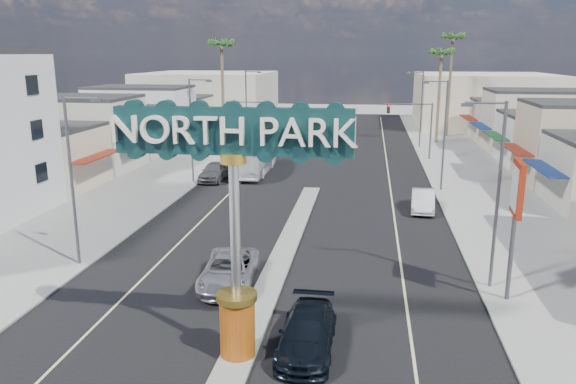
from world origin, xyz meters
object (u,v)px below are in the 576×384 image
(streetlight_l_near, at_px, (74,173))
(bank_pylon_sign, at_px, (517,196))
(streetlight_r_mid, at_px, (443,130))
(car_parked_right, at_px, (423,200))
(suv_left, at_px, (229,270))
(suv_right, at_px, (307,333))
(palm_right_mid, at_px, (441,57))
(streetlight_l_mid, at_px, (193,125))
(palm_left_far, at_px, (222,49))
(streetlight_r_far, at_px, (420,105))
(car_parked_left, at_px, (214,171))
(city_bus, at_px, (256,157))
(streetlight_l_far, at_px, (247,103))
(streetlight_r_near, at_px, (495,186))
(traffic_signal_right, at_px, (414,120))
(traffic_signal_left, at_px, (243,117))
(gateway_sign, at_px, (234,205))
(palm_right_far, at_px, (452,43))

(streetlight_l_near, distance_m, bank_pylon_sign, 21.55)
(streetlight_r_mid, height_order, car_parked_right, streetlight_r_mid)
(suv_left, bearing_deg, suv_right, -56.50)
(car_parked_right, bearing_deg, bank_pylon_sign, -76.11)
(palm_right_mid, bearing_deg, streetlight_l_mid, -132.03)
(streetlight_r_mid, bearing_deg, palm_left_far, 139.52)
(streetlight_r_far, relative_size, bank_pylon_sign, 1.40)
(car_parked_left, xyz_separation_m, bank_pylon_sign, (20.07, -22.58, 4.14))
(palm_right_mid, xyz_separation_m, suv_left, (-15.00, -47.38, -9.85))
(suv_right, height_order, car_parked_left, car_parked_left)
(car_parked_right, bearing_deg, city_bus, 146.35)
(streetlight_l_mid, bearing_deg, palm_left_far, 97.31)
(streetlight_l_far, xyz_separation_m, streetlight_r_near, (20.87, -42.00, 0.00))
(streetlight_r_mid, height_order, suv_right, streetlight_r_mid)
(traffic_signal_right, height_order, streetlight_l_far, streetlight_l_far)
(palm_right_mid, xyz_separation_m, car_parked_right, (-4.42, -32.30, -9.85))
(car_parked_left, distance_m, city_bus, 5.03)
(traffic_signal_left, xyz_separation_m, palm_left_far, (-3.82, 6.01, 7.22))
(gateway_sign, bearing_deg, traffic_signal_right, 77.67)
(car_parked_left, bearing_deg, bank_pylon_sign, -46.87)
(palm_right_far, bearing_deg, palm_left_far, -156.80)
(palm_right_far, distance_m, bank_pylon_sign, 54.06)
(streetlight_r_mid, relative_size, palm_right_far, 0.64)
(streetlight_l_mid, distance_m, car_parked_right, 20.49)
(streetlight_r_near, height_order, palm_left_far, palm_left_far)
(suv_right, bearing_deg, streetlight_l_mid, 115.76)
(streetlight_r_mid, height_order, car_parked_left, streetlight_r_mid)
(traffic_signal_left, xyz_separation_m, streetlight_r_near, (19.62, -33.99, 0.79))
(traffic_signal_left, xyz_separation_m, streetlight_l_mid, (-1.25, -13.99, 0.79))
(streetlight_r_mid, bearing_deg, streetlight_l_near, -136.21)
(car_parked_left, relative_size, city_bus, 0.45)
(streetlight_r_far, bearing_deg, gateway_sign, -101.78)
(gateway_sign, bearing_deg, palm_right_far, 75.97)
(traffic_signal_left, height_order, suv_left, traffic_signal_left)
(streetlight_l_far, bearing_deg, city_bus, -75.27)
(car_parked_right, distance_m, bank_pylon_sign, 15.87)
(suv_left, height_order, city_bus, city_bus)
(gateway_sign, bearing_deg, streetlight_r_mid, 69.58)
(streetlight_r_far, relative_size, palm_left_far, 0.69)
(streetlight_r_mid, height_order, bank_pylon_sign, streetlight_r_mid)
(suv_left, relative_size, suv_right, 1.09)
(suv_right, xyz_separation_m, car_parked_left, (-11.49, 28.25, 0.10))
(traffic_signal_left, distance_m, car_parked_right, 27.20)
(streetlight_l_mid, distance_m, streetlight_r_far, 30.32)
(gateway_sign, relative_size, streetlight_r_mid, 1.02)
(streetlight_r_far, height_order, bank_pylon_sign, streetlight_r_far)
(streetlight_l_near, xyz_separation_m, streetlight_r_mid, (20.87, 20.00, 0.00))
(streetlight_r_near, bearing_deg, traffic_signal_right, 92.10)
(streetlight_l_mid, distance_m, car_parked_left, 4.63)
(traffic_signal_left, height_order, streetlight_r_far, streetlight_r_far)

